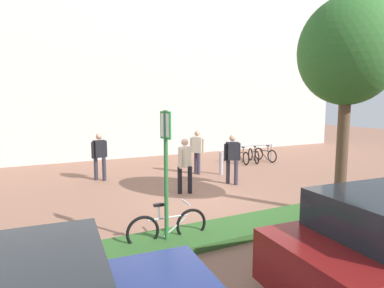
% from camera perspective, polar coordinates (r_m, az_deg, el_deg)
% --- Properties ---
extents(ground_plane, '(60.00, 60.00, 0.00)m').
position_cam_1_polar(ground_plane, '(9.57, 3.11, -9.83)').
color(ground_plane, '#936651').
extents(building_facade, '(28.00, 1.20, 10.00)m').
position_cam_1_polar(building_facade, '(17.53, -11.77, 14.24)').
color(building_facade, silver).
rests_on(building_facade, ground).
extents(planter_strip, '(7.00, 1.10, 0.16)m').
position_cam_1_polar(planter_strip, '(7.48, 8.89, -14.20)').
color(planter_strip, '#336028').
rests_on(planter_strip, ground).
extents(tree_sidewalk, '(2.33, 2.33, 5.31)m').
position_cam_1_polar(tree_sidewalk, '(8.89, 25.57, 14.18)').
color(tree_sidewalk, brown).
rests_on(tree_sidewalk, ground).
extents(parking_sign_post, '(0.08, 0.36, 2.67)m').
position_cam_1_polar(parking_sign_post, '(6.18, -4.59, -2.77)').
color(parking_sign_post, '#2D7238').
rests_on(parking_sign_post, ground).
extents(bike_at_sign, '(1.68, 0.42, 0.86)m').
position_cam_1_polar(bike_at_sign, '(6.69, -4.23, -14.31)').
color(bike_at_sign, black).
rests_on(bike_at_sign, ground).
extents(bike_rack_cluster, '(2.10, 1.59, 0.83)m').
position_cam_1_polar(bike_rack_cluster, '(15.78, 10.70, -1.88)').
color(bike_rack_cluster, '#99999E').
rests_on(bike_rack_cluster, ground).
extents(bollard_steel, '(0.16, 0.16, 0.90)m').
position_cam_1_polar(bollard_steel, '(12.87, 5.12, -3.36)').
color(bollard_steel, '#ADADB2').
rests_on(bollard_steel, ground).
extents(person_suited_navy, '(0.60, 0.45, 1.72)m').
position_cam_1_polar(person_suited_navy, '(11.30, 7.04, -2.11)').
color(person_suited_navy, '#383342').
rests_on(person_suited_navy, ground).
extents(person_suited_dark, '(0.59, 0.36, 1.72)m').
position_cam_1_polar(person_suited_dark, '(12.23, -15.87, -1.63)').
color(person_suited_dark, '#2D2D38').
rests_on(person_suited_dark, ground).
extents(person_shirt_white, '(0.51, 0.43, 1.72)m').
position_cam_1_polar(person_shirt_white, '(10.06, -1.27, -3.21)').
color(person_shirt_white, black).
rests_on(person_shirt_white, ground).
extents(person_shirt_blue, '(0.45, 0.47, 1.72)m').
position_cam_1_polar(person_shirt_blue, '(12.87, 0.92, -0.93)').
color(person_shirt_blue, '#383342').
rests_on(person_shirt_blue, ground).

